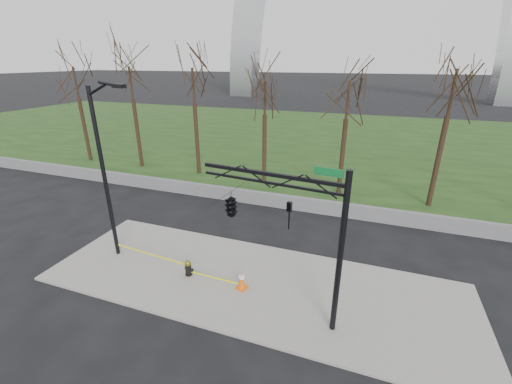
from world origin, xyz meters
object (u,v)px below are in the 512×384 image
(fire_hydrant, at_px, (188,268))
(street_light, at_px, (105,165))
(traffic_cone, at_px, (242,280))
(traffic_signal_mast, at_px, (250,208))

(fire_hydrant, bearing_deg, street_light, -172.14)
(fire_hydrant, bearing_deg, traffic_cone, 11.09)
(traffic_cone, height_order, traffic_signal_mast, traffic_signal_mast)
(fire_hydrant, relative_size, traffic_cone, 0.95)
(street_light, relative_size, traffic_signal_mast, 1.37)
(street_light, bearing_deg, fire_hydrant, 8.46)
(traffic_cone, height_order, street_light, street_light)
(traffic_cone, xyz_separation_m, street_light, (-6.53, 0.37, 4.19))
(fire_hydrant, xyz_separation_m, traffic_signal_mast, (3.19, -0.66, 3.70))
(fire_hydrant, distance_m, traffic_signal_mast, 4.92)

